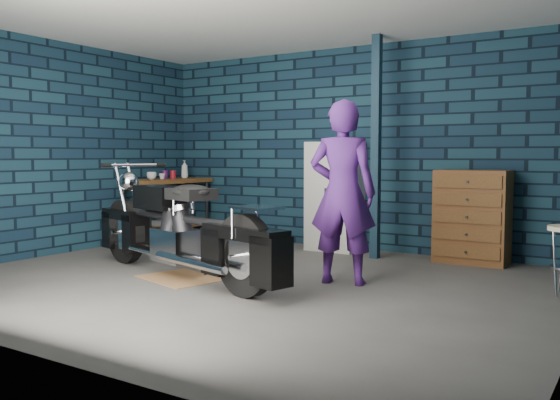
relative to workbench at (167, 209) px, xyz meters
The scene contains 15 objects.
ground 3.23m from the workbench, 33.14° to the right, with size 6.00×6.00×0.00m, color #4D4B48.
room_walls 3.27m from the workbench, 24.06° to the right, with size 6.02×5.01×2.71m.
support_post 3.36m from the workbench, ahead, with size 0.10×0.10×2.70m, color #102533.
workbench is the anchor object (origin of this frame).
drip_mat 2.88m from the workbench, 44.42° to the right, with size 0.81×0.61×0.01m, color brown.
motorcycle 2.85m from the workbench, 44.42° to the right, with size 2.66×0.72×1.17m, color black, non-canonical shape.
person 3.79m from the workbench, 20.42° to the right, with size 0.65×0.43×1.79m, color #4A1D70.
storage_bin 0.31m from the workbench, 63.43° to the left, with size 0.46×0.33×0.29m, color gray.
locker 2.59m from the workbench, 10.75° to the left, with size 0.67×0.48×1.43m, color beige.
tool_chest 4.35m from the workbench, ahead, with size 0.82×0.45×1.09m, color brown.
cup_a 0.59m from the workbench, 94.90° to the right, with size 0.14×0.14×0.11m, color beige.
cup_b 0.51m from the workbench, 79.88° to the right, with size 0.09×0.09×0.08m, color beige.
mug_purple 0.56m from the workbench, 141.30° to the left, with size 0.09×0.09×0.12m, color #5C1A68.
mug_red 0.54m from the workbench, 93.91° to the left, with size 0.09×0.09×0.12m, color maroon.
bottle 0.73m from the workbench, 94.28° to the left, with size 0.11×0.11×0.27m, color gray.
Camera 1 is at (3.40, -4.76, 1.26)m, focal length 38.00 mm.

